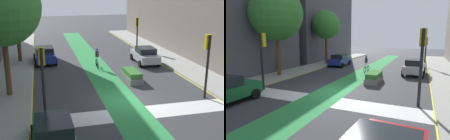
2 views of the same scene
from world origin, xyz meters
The scene contains 16 objects.
ground_plane centered at (0.00, 0.00, 0.00)m, with size 120.00×120.00×0.00m, color #38383D.
bike_lane_paint centered at (-0.38, 0.00, 0.00)m, with size 2.40×60.00×0.01m, color #2D8C47.
crosswalk_band centered at (0.00, -2.00, 0.00)m, with size 12.00×1.80×0.01m, color silver.
sidewalk_left centered at (-7.50, 0.00, 0.07)m, with size 3.00×60.00×0.15m, color #9E9E99.
curb_stripe_left centered at (-6.00, 0.00, 0.01)m, with size 0.16×60.00×0.01m, color yellow.
curb_stripe_right centered at (6.00, 0.00, 0.01)m, with size 0.16×60.00×0.01m, color yellow.
traffic_signal_near_right centered at (5.19, -0.61, 2.95)m, with size 0.35×0.52×4.21m.
traffic_signal_near_left centered at (-5.18, -1.48, 2.85)m, with size 0.35×0.52×4.06m.
traffic_signal_far_right centered at (5.57, 14.50, 2.69)m, with size 0.35×0.52×3.81m.
car_blue_left_far centered at (-4.86, 11.50, 0.80)m, with size 2.19×4.28×1.57m.
car_silver_right_far centered at (4.55, 8.99, 0.80)m, with size 2.19×4.28×1.57m.
cyclist_in_lane centered at (-0.29, 8.36, 0.97)m, with size 0.32×1.73×1.86m.
pedestrian_sidewalk_left_a centered at (-8.57, 4.01, 0.94)m, with size 0.34×0.34×1.56m.
street_tree_near centered at (-7.40, 2.64, 5.91)m, with size 4.95×4.95×8.25m.
street_tree_far centered at (-7.21, 12.19, 5.47)m, with size 3.88×3.88×7.29m.
median_planter centered at (1.62, 3.96, 0.40)m, with size 1.06×2.61×0.85m.
Camera 2 is at (5.20, -11.58, 3.72)m, focal length 30.33 mm.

